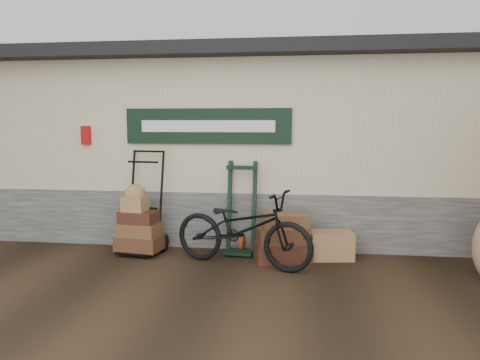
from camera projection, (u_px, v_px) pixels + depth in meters
The scene contains 7 objects.
ground at pixel (216, 268), 6.50m from camera, with size 80.00×80.00×0.00m, color black.
station_building at pixel (241, 143), 8.99m from camera, with size 14.40×4.10×3.20m.
porter_trolley at pixel (144, 201), 7.22m from camera, with size 0.80×0.60×1.61m, color black, non-canonical shape.
green_barrow at pixel (241, 208), 7.17m from camera, with size 0.51×0.43×1.41m, color black, non-canonical shape.
suitcase_stack at pixel (282, 237), 6.81m from camera, with size 0.79×0.50×0.70m, color #3A1D12, non-canonical shape.
wicker_hamper at pixel (331, 245), 6.92m from camera, with size 0.62×0.41×0.41m, color #93623B.
bicycle at pixel (243, 224), 6.52m from camera, with size 2.07×0.72×1.20m, color black.
Camera 1 is at (1.17, -6.20, 2.01)m, focal length 35.00 mm.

